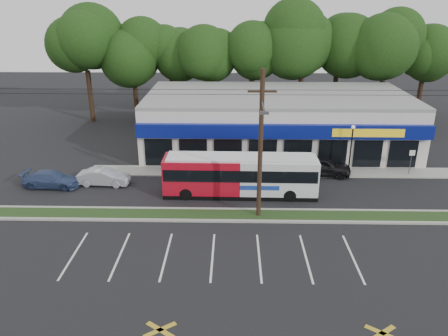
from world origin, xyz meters
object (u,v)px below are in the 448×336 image
(sign_post, at_px, (411,158))
(car_dark, at_px, (322,166))
(lamp_post, at_px, (351,144))
(pedestrian_a, at_px, (289,165))
(utility_pole, at_px, (258,141))
(metrobus, at_px, (240,175))
(pedestrian_b, at_px, (282,172))
(car_silver, at_px, (104,177))
(car_blue, at_px, (51,179))

(sign_post, distance_m, car_dark, 7.39)
(lamp_post, height_order, car_dark, lamp_post)
(pedestrian_a, bearing_deg, utility_pole, 66.70)
(sign_post, bearing_deg, lamp_post, 177.42)
(sign_post, relative_size, metrobus, 0.19)
(pedestrian_b, bearing_deg, pedestrian_a, -110.84)
(lamp_post, distance_m, pedestrian_a, 5.39)
(lamp_post, height_order, pedestrian_a, lamp_post)
(car_silver, xyz_separation_m, pedestrian_b, (14.14, 0.74, 0.28))
(metrobus, height_order, car_silver, metrobus)
(car_dark, xyz_separation_m, pedestrian_b, (-3.51, -1.65, 0.13))
(sign_post, xyz_separation_m, pedestrian_a, (-10.08, -0.18, -0.66))
(pedestrian_b, bearing_deg, utility_pole, 74.59)
(lamp_post, distance_m, car_silver, 20.28)
(metrobus, xyz_separation_m, pedestrian_a, (4.13, 3.90, -0.73))
(metrobus, xyz_separation_m, car_silver, (-10.80, 1.61, -0.96))
(lamp_post, distance_m, metrobus, 10.21)
(car_silver, distance_m, pedestrian_a, 15.10)
(lamp_post, height_order, pedestrian_b, lamp_post)
(car_dark, bearing_deg, utility_pole, 149.28)
(car_silver, relative_size, car_blue, 0.91)
(car_silver, relative_size, pedestrian_b, 2.15)
(metrobus, height_order, pedestrian_a, metrobus)
(car_silver, height_order, pedestrian_a, pedestrian_a)
(lamp_post, distance_m, car_blue, 24.30)
(lamp_post, xyz_separation_m, pedestrian_a, (-5.08, -0.40, -1.78))
(pedestrian_a, xyz_separation_m, pedestrian_b, (-0.78, -1.55, 0.05))
(car_blue, bearing_deg, car_dark, -78.86)
(lamp_post, xyz_separation_m, pedestrian_b, (-5.86, -1.95, -1.73))
(sign_post, height_order, car_blue, sign_post)
(utility_pole, xyz_separation_m, car_silver, (-11.83, 5.19, -4.75))
(metrobus, xyz_separation_m, pedestrian_b, (3.35, 2.35, -0.68))
(lamp_post, distance_m, sign_post, 5.13)
(lamp_post, bearing_deg, pedestrian_b, -161.59)
(lamp_post, bearing_deg, sign_post, -2.58)
(utility_pole, xyz_separation_m, car_blue, (-15.83, 4.68, -4.77))
(car_dark, height_order, pedestrian_b, pedestrian_b)
(lamp_post, xyz_separation_m, metrobus, (-9.20, -4.30, -1.04))
(car_blue, height_order, pedestrian_a, pedestrian_a)
(metrobus, bearing_deg, pedestrian_a, 44.04)
(car_dark, distance_m, car_blue, 21.84)
(utility_pole, distance_m, pedestrian_a, 9.26)
(metrobus, height_order, car_dark, metrobus)
(car_dark, relative_size, pedestrian_b, 2.54)
(sign_post, height_order, car_dark, sign_post)
(pedestrian_b, bearing_deg, metrobus, 40.99)
(lamp_post, distance_m, pedestrian_b, 6.41)
(metrobus, distance_m, car_silver, 10.96)
(car_blue, bearing_deg, car_silver, -79.23)
(sign_post, height_order, metrobus, metrobus)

